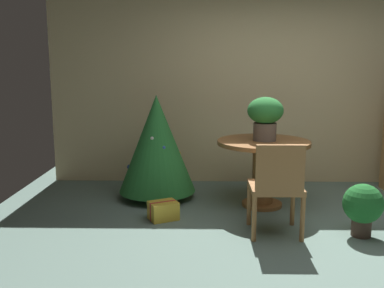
{
  "coord_description": "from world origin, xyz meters",
  "views": [
    {
      "loc": [
        -0.99,
        -3.63,
        1.55
      ],
      "look_at": [
        -1.07,
        0.6,
        0.8
      ],
      "focal_mm": 40.23,
      "sensor_mm": 36.0,
      "label": 1
    }
  ],
  "objects": [
    {
      "name": "potted_plant",
      "position": [
        0.52,
        0.21,
        0.29
      ],
      "size": [
        0.37,
        0.37,
        0.5
      ],
      "color": "#4C382D",
      "rests_on": "ground_plane"
    },
    {
      "name": "back_wall_panel",
      "position": [
        0.0,
        2.2,
        1.3
      ],
      "size": [
        6.0,
        0.1,
        2.6
      ],
      "primitive_type": "cube",
      "color": "beige",
      "rests_on": "ground_plane"
    },
    {
      "name": "round_dining_table",
      "position": [
        -0.28,
        1.09,
        0.53
      ],
      "size": [
        1.03,
        1.03,
        0.76
      ],
      "color": "brown",
      "rests_on": "ground_plane"
    },
    {
      "name": "flower_vase",
      "position": [
        -0.27,
        1.09,
        1.04
      ],
      "size": [
        0.39,
        0.39,
        0.48
      ],
      "color": "#665B51",
      "rests_on": "round_dining_table"
    },
    {
      "name": "gift_box_gold",
      "position": [
        -1.37,
        0.62,
        0.09
      ],
      "size": [
        0.35,
        0.32,
        0.19
      ],
      "color": "gold",
      "rests_on": "ground_plane"
    },
    {
      "name": "wooden_chair_near",
      "position": [
        -0.28,
        0.2,
        0.5
      ],
      "size": [
        0.48,
        0.46,
        0.89
      ],
      "color": "#9E6B3D",
      "rests_on": "ground_plane"
    },
    {
      "name": "holiday_tree",
      "position": [
        -1.5,
        1.38,
        0.66
      ],
      "size": [
        0.92,
        0.92,
        1.24
      ],
      "color": "brown",
      "rests_on": "ground_plane"
    },
    {
      "name": "ground_plane",
      "position": [
        0.0,
        0.0,
        0.0
      ],
      "size": [
        6.6,
        6.6,
        0.0
      ],
      "primitive_type": "plane",
      "color": "slate"
    }
  ]
}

